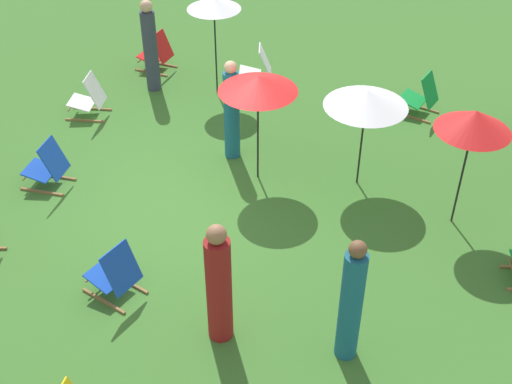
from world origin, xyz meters
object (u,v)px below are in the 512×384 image
at_px(deckchair_12, 48,167).
at_px(umbrella_3, 474,121).
at_px(person_2, 351,303).
at_px(umbrella_0, 214,4).
at_px(umbrella_2, 366,98).
at_px(person_3, 219,286).
at_px(deckchair_4, 258,69).
at_px(umbrella_1, 258,84).
at_px(deckchair_5, 115,274).
at_px(deckchair_11, 421,97).
at_px(person_0, 232,112).
at_px(deckchair_7, 157,53).
at_px(person_1, 150,47).
at_px(deckchair_8, 89,98).

xyz_separation_m(deckchair_12, umbrella_3, (-1.05, 6.28, 1.40)).
distance_m(umbrella_3, person_2, 3.27).
height_order(umbrella_0, umbrella_3, umbrella_0).
xyz_separation_m(umbrella_2, person_3, (3.68, -1.03, -0.73)).
bearing_deg(deckchair_4, umbrella_1, 1.59).
bearing_deg(deckchair_5, deckchair_11, 168.16).
relative_size(deckchair_11, deckchair_12, 1.03).
height_order(umbrella_2, umbrella_3, umbrella_3).
height_order(deckchair_4, umbrella_3, umbrella_3).
height_order(deckchair_4, person_3, person_3).
height_order(umbrella_2, person_0, person_0).
distance_m(deckchair_7, person_1, 0.98).
distance_m(deckchair_8, umbrella_3, 6.97).
height_order(umbrella_3, person_2, umbrella_3).
relative_size(deckchair_4, umbrella_3, 0.45).
xyz_separation_m(deckchair_5, person_0, (-3.58, 0.38, 0.49)).
xyz_separation_m(umbrella_3, person_3, (3.14, -2.59, -0.93)).
relative_size(deckchair_4, person_2, 0.48).
bearing_deg(deckchair_12, deckchair_8, -171.92).
relative_size(deckchair_4, person_0, 0.48).
bearing_deg(deckchair_12, person_3, 56.70).
bearing_deg(person_1, person_3, 99.87).
bearing_deg(deckchair_12, umbrella_2, 104.76).
xyz_separation_m(deckchair_5, deckchair_12, (-1.86, -2.15, 0.00)).
relative_size(umbrella_1, umbrella_2, 1.08).
xyz_separation_m(deckchair_4, person_3, (6.35, 1.51, 0.47)).
relative_size(umbrella_0, person_0, 1.10).
bearing_deg(person_3, deckchair_11, -56.43).
xyz_separation_m(deckchair_11, person_3, (6.19, -1.73, 0.47)).
xyz_separation_m(deckchair_5, person_2, (0.05, 3.10, 0.50)).
bearing_deg(person_3, person_2, -124.12).
bearing_deg(deckchair_8, deckchair_12, 0.99).
xyz_separation_m(deckchair_11, person_2, (6.01, -0.18, 0.50)).
relative_size(deckchair_12, umbrella_0, 0.43).
bearing_deg(deckchair_4, deckchair_7, -106.45).
height_order(deckchair_5, umbrella_0, umbrella_0).
height_order(deckchair_12, person_2, person_2).
bearing_deg(person_3, person_1, -9.01).
distance_m(deckchair_7, deckchair_11, 5.46).
height_order(umbrella_1, umbrella_3, umbrella_3).
bearing_deg(person_1, person_2, 110.92).
relative_size(deckchair_12, person_2, 0.46).
height_order(deckchair_4, umbrella_2, umbrella_2).
bearing_deg(umbrella_2, deckchair_11, 164.36).
bearing_deg(deckchair_7, person_1, 23.87).
bearing_deg(deckchair_8, person_1, 141.58).
height_order(deckchair_5, deckchair_12, same).
distance_m(person_0, person_2, 4.53).
distance_m(deckchair_8, umbrella_1, 3.94).
bearing_deg(umbrella_1, deckchair_7, -133.81).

